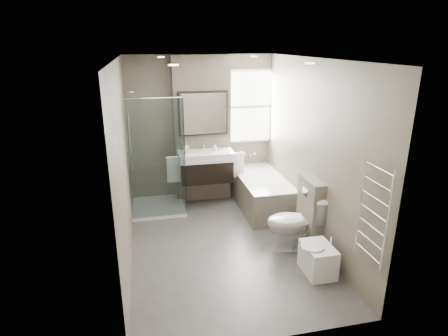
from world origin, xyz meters
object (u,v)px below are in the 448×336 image
object	(u,v)px
toilet	(295,222)
bidet	(318,259)
bathtub	(261,191)
vanity	(206,166)

from	to	relation	value
toilet	bidet	bearing A→B (deg)	10.75
bathtub	bidet	bearing A→B (deg)	-87.50
toilet	bidet	world-z (taller)	toilet
bidet	toilet	bearing A→B (deg)	94.00
toilet	vanity	bearing A→B (deg)	-144.11
bidet	vanity	bearing A→B (deg)	113.12
vanity	toilet	distance (m)	2.02
bathtub	toilet	xyz separation A→B (m)	(0.05, -1.41, 0.09)
toilet	bidet	distance (m)	0.67
vanity	bathtub	xyz separation A→B (m)	(0.92, -0.33, -0.43)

